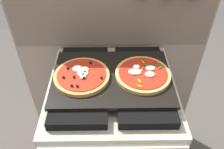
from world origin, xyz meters
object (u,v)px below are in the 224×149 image
Objects in this scene: pizza_left at (82,75)px; pizza_right at (143,74)px; stove at (112,135)px; baking_tray at (112,77)px.

pizza_left is 0.28m from pizza_right.
pizza_right is at bearing -0.10° from stove.
pizza_left is 1.00× the size of pizza_right.
stove is 0.50m from pizza_right.
baking_tray reaches higher than stove.
baking_tray is at bearing 90.00° from stove.
pizza_left reaches higher than pizza_right.
pizza_left is (-0.14, -0.01, 0.02)m from baking_tray.
baking_tray is 2.15× the size of pizza_right.
stove is at bearing 2.02° from pizza_left.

